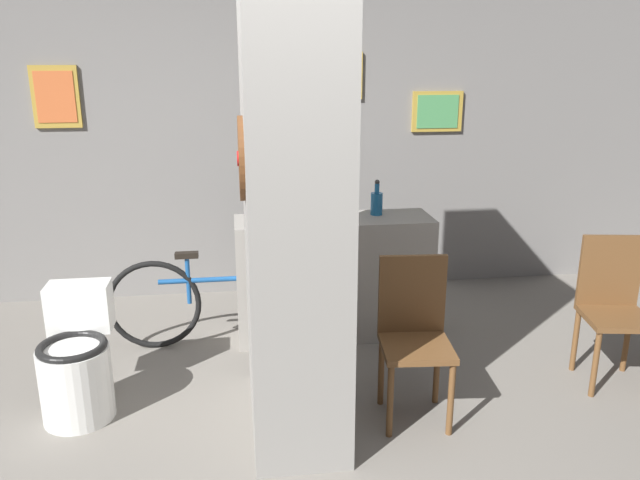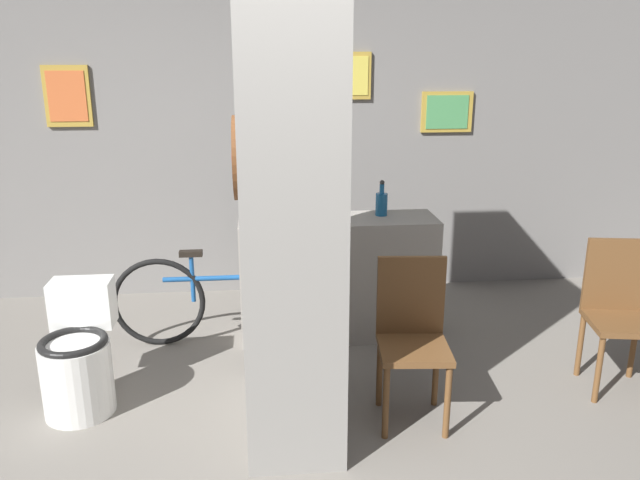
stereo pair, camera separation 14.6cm
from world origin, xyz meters
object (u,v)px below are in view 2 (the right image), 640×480
at_px(chair_by_doorway, 619,309).
at_px(bicycle, 229,298).
at_px(toilet, 78,359).
at_px(bottle_tall, 382,203).
at_px(chair_near_pillar, 412,333).

bearing_deg(chair_by_doorway, bicycle, 170.61).
bearing_deg(bicycle, chair_by_doorway, -19.10).
xyz_separation_m(toilet, chair_by_doorway, (3.27, -0.04, 0.20)).
bearing_deg(bottle_tall, chair_near_pillar, -92.04).
relative_size(chair_near_pillar, bottle_tall, 3.59).
height_order(toilet, chair_by_doorway, chair_by_doorway).
bearing_deg(chair_near_pillar, bottle_tall, 92.94).
height_order(chair_by_doorway, bicycle, chair_by_doorway).
bearing_deg(bicycle, toilet, -136.40).
bearing_deg(bicycle, bottle_tall, 6.49).
bearing_deg(bicycle, chair_near_pillar, -44.54).
relative_size(chair_near_pillar, bicycle, 0.57).
bearing_deg(toilet, bicycle, 43.60).
relative_size(toilet, bicycle, 0.44).
height_order(toilet, bicycle, toilet).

